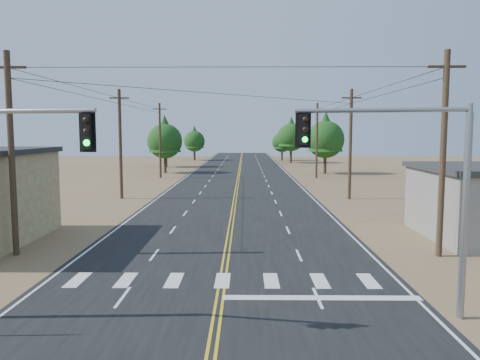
{
  "coord_description": "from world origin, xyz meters",
  "views": [
    {
      "loc": [
        0.92,
        -10.71,
        6.08
      ],
      "look_at": [
        0.64,
        14.71,
        3.5
      ],
      "focal_mm": 35.0,
      "sensor_mm": 36.0,
      "label": 1
    }
  ],
  "objects": [
    {
      "name": "tree_left_near",
      "position": [
        -11.17,
        59.62,
        5.35
      ],
      "size": [
        5.25,
        5.25,
        8.75
      ],
      "color": "#3F2D1E",
      "rests_on": "ground"
    },
    {
      "name": "road",
      "position": [
        0.0,
        30.0,
        0.01
      ],
      "size": [
        15.0,
        200.0,
        0.02
      ],
      "primitive_type": "cube",
      "color": "black",
      "rests_on": "ground"
    },
    {
      "name": "utility_pole_right_far",
      "position": [
        10.5,
        52.0,
        5.12
      ],
      "size": [
        1.8,
        0.3,
        10.0
      ],
      "color": "#4C3826",
      "rests_on": "ground"
    },
    {
      "name": "utility_pole_left_mid",
      "position": [
        -10.5,
        32.0,
        5.12
      ],
      "size": [
        1.8,
        0.3,
        10.0
      ],
      "color": "#4C3826",
      "rests_on": "ground"
    },
    {
      "name": "utility_pole_right_near",
      "position": [
        10.5,
        12.0,
        5.12
      ],
      "size": [
        1.8,
        0.3,
        10.0
      ],
      "color": "#4C3826",
      "rests_on": "ground"
    },
    {
      "name": "utility_pole_left_far",
      "position": [
        -10.5,
        52.0,
        5.12
      ],
      "size": [
        1.8,
        0.3,
        10.0
      ],
      "color": "#4C3826",
      "rests_on": "ground"
    },
    {
      "name": "tree_right_near",
      "position": [
        12.77,
        58.62,
        5.64
      ],
      "size": [
        5.53,
        5.53,
        9.22
      ],
      "color": "#3F2D1E",
      "rests_on": "ground"
    },
    {
      "name": "tree_right_far",
      "position": [
        9.0,
        91.73,
        4.43
      ],
      "size": [
        4.35,
        4.35,
        7.25
      ],
      "color": "#3F2D1E",
      "rests_on": "ground"
    },
    {
      "name": "utility_pole_left_near",
      "position": [
        -10.5,
        12.0,
        5.12
      ],
      "size": [
        1.8,
        0.3,
        10.0
      ],
      "color": "#4C3826",
      "rests_on": "ground"
    },
    {
      "name": "utility_pole_right_mid",
      "position": [
        10.5,
        32.0,
        5.12
      ],
      "size": [
        1.8,
        0.3,
        10.0
      ],
      "color": "#4C3826",
      "rests_on": "ground"
    },
    {
      "name": "tree_right_mid",
      "position": [
        10.17,
        83.87,
        5.7
      ],
      "size": [
        5.59,
        5.59,
        9.32
      ],
      "color": "#3F2D1E",
      "rests_on": "ground"
    },
    {
      "name": "signal_mast_right",
      "position": [
        6.44,
        4.52,
        4.72
      ],
      "size": [
        5.5,
        1.36,
        7.0
      ],
      "rotation": [
        0.0,
        0.0,
        -0.21
      ],
      "color": "gray",
      "rests_on": "ground"
    },
    {
      "name": "tree_left_far",
      "position": [
        -10.22,
        91.96,
        4.66
      ],
      "size": [
        4.58,
        4.58,
        7.63
      ],
      "color": "#3F2D1E",
      "rests_on": "ground"
    },
    {
      "name": "tree_left_mid",
      "position": [
        -13.06,
        71.75,
        5.4
      ],
      "size": [
        5.3,
        5.3,
        8.83
      ],
      "color": "#3F2D1E",
      "rests_on": "ground"
    }
  ]
}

